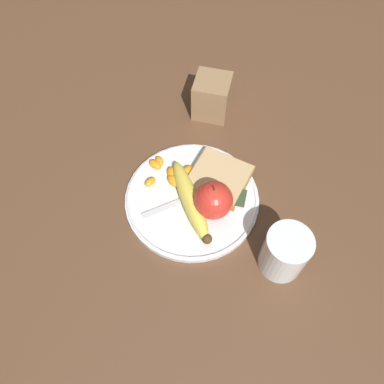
% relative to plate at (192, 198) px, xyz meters
% --- Properties ---
extents(ground_plane, '(3.00, 3.00, 0.00)m').
position_rel_plate_xyz_m(ground_plane, '(0.00, 0.00, -0.01)').
color(ground_plane, brown).
extents(plate, '(0.27, 0.27, 0.01)m').
position_rel_plate_xyz_m(plate, '(0.00, 0.00, 0.00)').
color(plate, silver).
rests_on(plate, ground_plane).
extents(juice_glass, '(0.08, 0.08, 0.10)m').
position_rel_plate_xyz_m(juice_glass, '(0.19, -0.09, 0.04)').
color(juice_glass, silver).
rests_on(juice_glass, ground_plane).
extents(apple, '(0.07, 0.07, 0.08)m').
position_rel_plate_xyz_m(apple, '(0.05, -0.02, 0.04)').
color(apple, red).
rests_on(apple, plate).
extents(banana, '(0.13, 0.18, 0.03)m').
position_rel_plate_xyz_m(banana, '(0.00, -0.02, 0.02)').
color(banana, '#E0CC4C').
rests_on(banana, plate).
extents(bread_slice, '(0.13, 0.13, 0.02)m').
position_rel_plate_xyz_m(bread_slice, '(0.04, 0.05, 0.02)').
color(bread_slice, olive).
rests_on(bread_slice, plate).
extents(fork, '(0.14, 0.11, 0.00)m').
position_rel_plate_xyz_m(fork, '(-0.01, -0.01, 0.01)').
color(fork, silver).
rests_on(fork, plate).
extents(jam_packet, '(0.05, 0.04, 0.02)m').
position_rel_plate_xyz_m(jam_packet, '(0.08, 0.01, 0.01)').
color(jam_packet, silver).
rests_on(jam_packet, plate).
extents(orange_segment_0, '(0.03, 0.03, 0.02)m').
position_rel_plate_xyz_m(orange_segment_0, '(-0.05, 0.04, 0.01)').
color(orange_segment_0, orange).
rests_on(orange_segment_0, plate).
extents(orange_segment_1, '(0.03, 0.03, 0.02)m').
position_rel_plate_xyz_m(orange_segment_1, '(-0.09, 0.05, 0.01)').
color(orange_segment_1, orange).
rests_on(orange_segment_1, plate).
extents(orange_segment_2, '(0.03, 0.04, 0.02)m').
position_rel_plate_xyz_m(orange_segment_2, '(-0.02, 0.05, 0.01)').
color(orange_segment_2, orange).
rests_on(orange_segment_2, plate).
extents(orange_segment_3, '(0.03, 0.03, 0.01)m').
position_rel_plate_xyz_m(orange_segment_3, '(-0.09, 0.07, 0.01)').
color(orange_segment_3, orange).
rests_on(orange_segment_3, plate).
extents(orange_segment_4, '(0.04, 0.04, 0.02)m').
position_rel_plate_xyz_m(orange_segment_4, '(-0.04, 0.02, 0.01)').
color(orange_segment_4, orange).
rests_on(orange_segment_4, plate).
extents(orange_segment_5, '(0.03, 0.03, 0.01)m').
position_rel_plate_xyz_m(orange_segment_5, '(-0.09, 0.01, 0.01)').
color(orange_segment_5, orange).
rests_on(orange_segment_5, plate).
extents(orange_segment_6, '(0.03, 0.03, 0.02)m').
position_rel_plate_xyz_m(orange_segment_6, '(-0.04, 0.04, 0.01)').
color(orange_segment_6, orange).
rests_on(orange_segment_6, plate).
extents(condiment_caddy, '(0.08, 0.08, 0.09)m').
position_rel_plate_xyz_m(condiment_caddy, '(-0.01, 0.25, 0.04)').
color(condiment_caddy, '#93704C').
rests_on(condiment_caddy, ground_plane).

